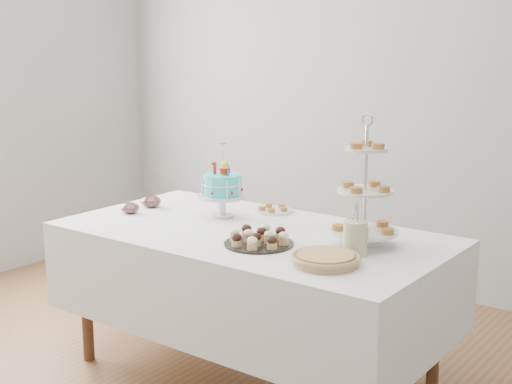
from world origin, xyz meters
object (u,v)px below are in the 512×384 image
Objects in this scene: table at (251,275)px; pie at (326,259)px; birthday_cake at (222,197)px; jam_bowl_b at (151,202)px; jam_bowl_a at (130,208)px; plate_stack at (367,235)px; cupcake_tray at (259,237)px; utensil_pitcher at (355,237)px; pastry_plate at (273,209)px; tiered_stand at (365,192)px.

pie reaches higher than table.
birthday_cake is 3.46× the size of jam_bowl_b.
table is at bearing 7.52° from jam_bowl_a.
pie is at bearing -86.85° from plate_stack.
table is at bearing 135.30° from cupcake_tray.
jam_bowl_a is at bearing -161.41° from birthday_cake.
pie is at bearing -23.06° from table.
table is 0.68m from utensil_pitcher.
jam_bowl_b is 1.37m from utensil_pitcher.
birthday_cake reaches higher than pastry_plate.
tiered_stand is at bearing 35.20° from cupcake_tray.
utensil_pitcher is at bearing -75.74° from plate_stack.
pie is at bearing -41.56° from pastry_plate.
tiered_stand is (0.86, -0.03, 0.15)m from birthday_cake.
cupcake_tray reaches higher than pie.
birthday_cake is at bearing 27.32° from jam_bowl_a.
cupcake_tray is 0.52m from tiered_stand.
plate_stack is at bearing 103.67° from tiered_stand.
birthday_cake is 1.22× the size of cupcake_tray.
birthday_cake reaches higher than table.
cupcake_tray is 0.65m from pastry_plate.
cupcake_tray is 2.82× the size of jam_bowl_b.
plate_stack reaches higher than pastry_plate.
pie is 2.90× the size of jam_bowl_a.
utensil_pitcher is (0.75, -0.44, 0.07)m from pastry_plate.
table is 0.63m from plate_stack.
pie is at bearing -13.40° from jam_bowl_b.
birthday_cake is 0.57m from cupcake_tray.
pie is 2.59× the size of jam_bowl_b.
tiered_stand is 2.78× the size of pastry_plate.
cupcake_tray is at bearing -138.82° from plate_stack.
tiered_stand is 5.32× the size of jam_bowl_b.
tiered_stand is at bearing 10.35° from table.
jam_bowl_a is at bearing -140.70° from pastry_plate.
tiered_stand is at bearing 91.46° from pie.
pie reaches higher than pastry_plate.
jam_bowl_b is at bearing 162.29° from utensil_pitcher.
table is 5.98× the size of cupcake_tray.
jam_bowl_b is (-0.62, -0.32, 0.02)m from pastry_plate.
utensil_pitcher is at bearing 80.97° from pie.
pie is 0.40m from plate_stack.
pie is (0.57, -0.24, 0.25)m from table.
cupcake_tray is at bearing -60.48° from pastry_plate.
utensil_pitcher reaches higher than plate_stack.
jam_bowl_b is at bearing 94.63° from jam_bowl_a.
pie is at bearing -88.54° from tiered_stand.
cupcake_tray reaches higher than table.
cupcake_tray is 0.93m from jam_bowl_a.
pastry_plate is (-0.72, 0.64, -0.01)m from pie.
birthday_cake is at bearing 155.83° from utensil_pitcher.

